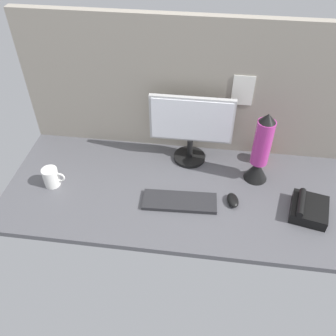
{
  "coord_description": "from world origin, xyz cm",
  "views": [
    {
      "loc": [
        12.05,
        -133.36,
        135.67
      ],
      "look_at": [
        1.41,
        0.0,
        14.0
      ],
      "focal_mm": 38.72,
      "sensor_mm": 36.0,
      "label": 1
    }
  ],
  "objects_px": {
    "monitor": "(191,126)",
    "mouse": "(233,200)",
    "lava_lamp": "(260,153)",
    "desk_phone": "(308,209)",
    "mug_red_plastic": "(262,154)",
    "mug_ceramic_white": "(51,177)",
    "keyboard": "(180,201)"
  },
  "relations": [
    {
      "from": "mug_red_plastic",
      "to": "desk_phone",
      "type": "relative_size",
      "value": 0.41
    },
    {
      "from": "monitor",
      "to": "lava_lamp",
      "type": "xyz_separation_m",
      "value": [
        0.37,
        -0.12,
        -0.05
      ]
    },
    {
      "from": "monitor",
      "to": "mouse",
      "type": "distance_m",
      "value": 0.45
    },
    {
      "from": "monitor",
      "to": "desk_phone",
      "type": "distance_m",
      "value": 0.72
    },
    {
      "from": "monitor",
      "to": "mug_red_plastic",
      "type": "distance_m",
      "value": 0.44
    },
    {
      "from": "monitor",
      "to": "mug_ceramic_white",
      "type": "height_order",
      "value": "monitor"
    },
    {
      "from": "mug_red_plastic",
      "to": "mug_ceramic_white",
      "type": "relative_size",
      "value": 0.78
    },
    {
      "from": "monitor",
      "to": "mouse",
      "type": "xyz_separation_m",
      "value": [
        0.25,
        -0.32,
        -0.2
      ]
    },
    {
      "from": "mouse",
      "to": "lava_lamp",
      "type": "distance_m",
      "value": 0.28
    },
    {
      "from": "mug_red_plastic",
      "to": "lava_lamp",
      "type": "height_order",
      "value": "lava_lamp"
    },
    {
      "from": "monitor",
      "to": "mouse",
      "type": "bearing_deg",
      "value": -52.5
    },
    {
      "from": "lava_lamp",
      "to": "keyboard",
      "type": "bearing_deg",
      "value": -148.36
    },
    {
      "from": "keyboard",
      "to": "mug_ceramic_white",
      "type": "distance_m",
      "value": 0.68
    },
    {
      "from": "keyboard",
      "to": "lava_lamp",
      "type": "relative_size",
      "value": 0.9
    },
    {
      "from": "monitor",
      "to": "mouse",
      "type": "height_order",
      "value": "monitor"
    },
    {
      "from": "lava_lamp",
      "to": "monitor",
      "type": "bearing_deg",
      "value": 161.88
    },
    {
      "from": "monitor",
      "to": "keyboard",
      "type": "relative_size",
      "value": 1.21
    },
    {
      "from": "mug_red_plastic",
      "to": "mug_ceramic_white",
      "type": "height_order",
      "value": "mug_ceramic_white"
    },
    {
      "from": "mouse",
      "to": "mug_ceramic_white",
      "type": "height_order",
      "value": "mug_ceramic_white"
    },
    {
      "from": "mouse",
      "to": "mug_red_plastic",
      "type": "relative_size",
      "value": 1.04
    },
    {
      "from": "keyboard",
      "to": "mug_ceramic_white",
      "type": "xyz_separation_m",
      "value": [
        -0.68,
        0.04,
        0.04
      ]
    },
    {
      "from": "mug_red_plastic",
      "to": "lava_lamp",
      "type": "bearing_deg",
      "value": -104.4
    },
    {
      "from": "mouse",
      "to": "lava_lamp",
      "type": "xyz_separation_m",
      "value": [
        0.12,
        0.2,
        0.16
      ]
    },
    {
      "from": "monitor",
      "to": "desk_phone",
      "type": "bearing_deg",
      "value": -29.46
    },
    {
      "from": "mouse",
      "to": "lava_lamp",
      "type": "height_order",
      "value": "lava_lamp"
    },
    {
      "from": "mug_ceramic_white",
      "to": "monitor",
      "type": "bearing_deg",
      "value": 24.21
    },
    {
      "from": "monitor",
      "to": "desk_phone",
      "type": "height_order",
      "value": "monitor"
    },
    {
      "from": "mug_red_plastic",
      "to": "mug_ceramic_white",
      "type": "distance_m",
      "value": 1.15
    },
    {
      "from": "desk_phone",
      "to": "keyboard",
      "type": "bearing_deg",
      "value": -178.72
    },
    {
      "from": "keyboard",
      "to": "lava_lamp",
      "type": "distance_m",
      "value": 0.48
    },
    {
      "from": "monitor",
      "to": "desk_phone",
      "type": "relative_size",
      "value": 2.01
    },
    {
      "from": "desk_phone",
      "to": "lava_lamp",
      "type": "bearing_deg",
      "value": 137.17
    }
  ]
}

